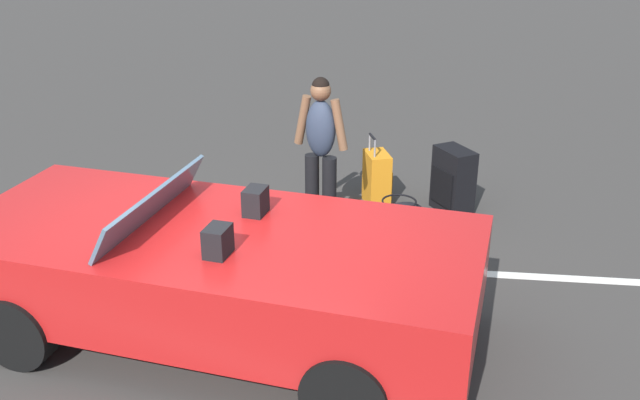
% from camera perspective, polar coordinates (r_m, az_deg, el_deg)
% --- Properties ---
extents(ground_plane, '(80.00, 80.00, 0.00)m').
position_cam_1_polar(ground_plane, '(5.99, -7.99, -10.48)').
color(ground_plane, '#383533').
extents(lot_line_near, '(18.00, 0.12, 0.01)m').
position_cam_1_polar(lot_line_near, '(7.02, -5.56, -4.90)').
color(lot_line_near, silver).
rests_on(lot_line_near, ground_plane).
extents(convertible_car, '(4.37, 2.44, 1.24)m').
position_cam_1_polar(convertible_car, '(5.77, -10.22, -5.24)').
color(convertible_car, red).
rests_on(convertible_car, ground_plane).
extents(suitcase_large_black, '(0.49, 0.56, 0.74)m').
position_cam_1_polar(suitcase_large_black, '(8.05, 10.62, 1.53)').
color(suitcase_large_black, black).
rests_on(suitcase_large_black, ground_plane).
extents(suitcase_medium_bright, '(0.36, 0.45, 0.83)m').
position_cam_1_polar(suitcase_medium_bright, '(8.15, 4.61, 1.71)').
color(suitcase_medium_bright, orange).
rests_on(suitcase_medium_bright, ground_plane).
extents(duffel_bag, '(0.69, 0.63, 0.34)m').
position_cam_1_polar(duffel_bag, '(7.60, 6.32, -1.29)').
color(duffel_bag, black).
rests_on(duffel_bag, ground_plane).
extents(traveler_person, '(0.60, 0.31, 1.65)m').
position_cam_1_polar(traveler_person, '(7.30, 0.06, 4.34)').
color(traveler_person, black).
rests_on(traveler_person, ground_plane).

